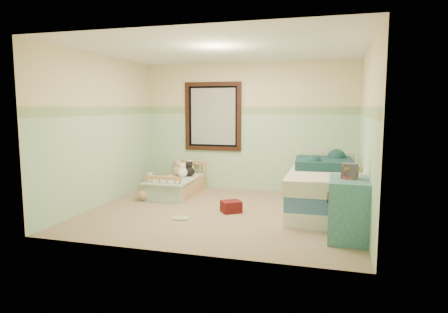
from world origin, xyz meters
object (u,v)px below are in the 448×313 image
(dresser, at_px, (348,209))
(plush_floor_tan, at_px, (144,194))
(red_pillow, at_px, (231,207))
(twin_bed_frame, at_px, (325,205))
(plush_floor_cream, at_px, (150,184))
(floor_book, at_px, (181,218))
(toddler_bed_frame, at_px, (178,189))

(dresser, bearing_deg, plush_floor_tan, 161.52)
(plush_floor_tan, xyz_separation_m, red_pillow, (1.68, -0.34, -0.02))
(twin_bed_frame, bearing_deg, plush_floor_cream, 167.29)
(red_pillow, xyz_separation_m, floor_book, (-0.62, -0.57, -0.08))
(toddler_bed_frame, bearing_deg, floor_book, -66.22)
(toddler_bed_frame, relative_size, dresser, 1.79)
(plush_floor_tan, height_order, twin_bed_frame, same)
(twin_bed_frame, bearing_deg, plush_floor_tan, -178.11)
(twin_bed_frame, xyz_separation_m, red_pillow, (-1.42, -0.44, -0.02))
(toddler_bed_frame, height_order, red_pillow, red_pillow)
(plush_floor_tan, xyz_separation_m, dresser, (3.40, -1.14, 0.27))
(twin_bed_frame, bearing_deg, floor_book, -153.61)
(plush_floor_tan, distance_m, twin_bed_frame, 3.10)
(plush_floor_cream, bearing_deg, toddler_bed_frame, -16.76)
(plush_floor_cream, xyz_separation_m, twin_bed_frame, (3.41, -0.77, -0.01))
(dresser, distance_m, red_pillow, 1.92)
(dresser, bearing_deg, plush_floor_cream, 151.57)
(red_pillow, bearing_deg, toddler_bed_frame, 142.55)
(red_pillow, relative_size, floor_book, 1.26)
(plush_floor_cream, distance_m, red_pillow, 2.32)
(plush_floor_tan, bearing_deg, plush_floor_cream, 109.43)
(plush_floor_cream, xyz_separation_m, floor_book, (1.37, -1.78, -0.11))
(twin_bed_frame, bearing_deg, dresser, -76.28)
(floor_book, bearing_deg, twin_bed_frame, 18.42)
(floor_book, bearing_deg, plush_floor_cream, 119.67)
(plush_floor_cream, bearing_deg, red_pillow, -31.28)
(twin_bed_frame, xyz_separation_m, floor_book, (-2.03, -1.01, -0.10))
(plush_floor_tan, bearing_deg, toddler_bed_frame, 60.98)
(twin_bed_frame, height_order, floor_book, twin_bed_frame)
(plush_floor_tan, xyz_separation_m, twin_bed_frame, (3.10, 0.10, -0.00))
(toddler_bed_frame, bearing_deg, twin_bed_frame, -11.68)
(plush_floor_tan, distance_m, red_pillow, 1.71)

